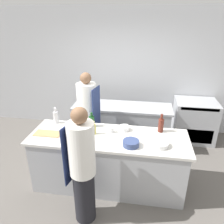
% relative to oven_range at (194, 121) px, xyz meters
% --- Properties ---
extents(ground_plane, '(16.00, 16.00, 0.00)m').
position_rel_oven_range_xyz_m(ground_plane, '(-1.62, -1.73, -0.45)').
color(ground_plane, '#605B56').
extents(wall_back, '(8.00, 0.06, 2.80)m').
position_rel_oven_range_xyz_m(wall_back, '(-1.62, 0.40, 0.95)').
color(wall_back, silver).
rests_on(wall_back, ground_plane).
extents(prep_counter, '(2.42, 0.82, 0.90)m').
position_rel_oven_range_xyz_m(prep_counter, '(-1.62, -1.73, 0.00)').
color(prep_counter, '#A8AAAF').
rests_on(prep_counter, ground_plane).
extents(pass_counter, '(2.00, 0.62, 0.90)m').
position_rel_oven_range_xyz_m(pass_counter, '(-1.55, -0.49, 0.00)').
color(pass_counter, '#A8AAAF').
rests_on(pass_counter, ground_plane).
extents(oven_range, '(0.87, 0.70, 0.91)m').
position_rel_oven_range_xyz_m(oven_range, '(0.00, 0.00, 0.00)').
color(oven_range, '#A8AAAF').
rests_on(oven_range, ground_plane).
extents(chef_at_prep_near, '(0.37, 0.36, 1.67)m').
position_rel_oven_range_xyz_m(chef_at_prep_near, '(-1.83, -2.44, 0.39)').
color(chef_at_prep_near, black).
rests_on(chef_at_prep_near, ground_plane).
extents(chef_at_stove, '(0.39, 0.37, 1.71)m').
position_rel_oven_range_xyz_m(chef_at_stove, '(-2.12, -1.07, 0.41)').
color(chef_at_stove, black).
rests_on(chef_at_stove, ground_plane).
extents(bottle_olive_oil, '(0.06, 0.06, 0.22)m').
position_rel_oven_range_xyz_m(bottle_olive_oil, '(-2.20, -1.55, 0.54)').
color(bottle_olive_oil, black).
rests_on(bottle_olive_oil, prep_counter).
extents(bottle_vinegar, '(0.09, 0.09, 0.30)m').
position_rel_oven_range_xyz_m(bottle_vinegar, '(-0.83, -1.45, 0.57)').
color(bottle_vinegar, '#5B2319').
rests_on(bottle_vinegar, prep_counter).
extents(bottle_wine, '(0.07, 0.07, 0.22)m').
position_rel_oven_range_xyz_m(bottle_wine, '(-1.85, -1.69, 0.54)').
color(bottle_wine, '#B2A84C').
rests_on(bottle_wine, prep_counter).
extents(bottle_cooking_oil, '(0.08, 0.08, 0.28)m').
position_rel_oven_range_xyz_m(bottle_cooking_oil, '(-2.58, -1.42, 0.56)').
color(bottle_cooking_oil, silver).
rests_on(bottle_cooking_oil, prep_counter).
extents(bottle_sauce, '(0.09, 0.09, 0.25)m').
position_rel_oven_range_xyz_m(bottle_sauce, '(-1.95, -1.45, 0.55)').
color(bottle_sauce, '#19471E').
rests_on(bottle_sauce, prep_counter).
extents(bowl_mixing_large, '(0.26, 0.26, 0.07)m').
position_rel_oven_range_xyz_m(bowl_mixing_large, '(-0.87, -1.88, 0.49)').
color(bowl_mixing_large, white).
rests_on(bowl_mixing_large, prep_counter).
extents(bowl_prep_small, '(0.19, 0.19, 0.07)m').
position_rel_oven_range_xyz_m(bowl_prep_small, '(-2.02, -1.93, 0.49)').
color(bowl_prep_small, '#B7BABC').
rests_on(bowl_prep_small, prep_counter).
extents(bowl_ceramic_blue, '(0.16, 0.16, 0.07)m').
position_rel_oven_range_xyz_m(bowl_ceramic_blue, '(-1.40, -1.50, 0.49)').
color(bowl_ceramic_blue, white).
rests_on(bowl_ceramic_blue, prep_counter).
extents(bowl_wooden_salad, '(0.23, 0.23, 0.08)m').
position_rel_oven_range_xyz_m(bowl_wooden_salad, '(-1.26, -1.94, 0.49)').
color(bowl_wooden_salad, navy).
rests_on(bowl_wooden_salad, prep_counter).
extents(cup, '(0.09, 0.09, 0.09)m').
position_rel_oven_range_xyz_m(cup, '(-1.60, -1.60, 0.50)').
color(cup, white).
rests_on(cup, prep_counter).
extents(cutting_board, '(0.42, 0.20, 0.01)m').
position_rel_oven_range_xyz_m(cutting_board, '(-2.56, -1.80, 0.46)').
color(cutting_board, tan).
rests_on(cutting_board, prep_counter).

